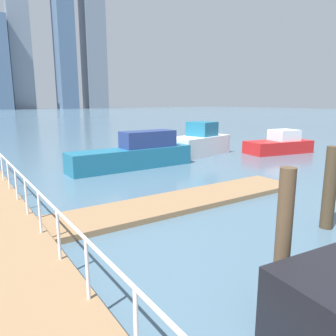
# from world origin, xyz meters

# --- Properties ---
(ground_plane) EXTENTS (300.00, 300.00, 0.00)m
(ground_plane) POSITION_xyz_m (0.00, 20.00, 0.00)
(ground_plane) COLOR slate
(floating_dock) EXTENTS (10.44, 2.00, 0.18)m
(floating_dock) POSITION_xyz_m (1.72, 10.60, 0.09)
(floating_dock) COLOR #93704C
(floating_dock) RESTS_ON ground_plane
(boardwalk_railing) EXTENTS (0.06, 26.31, 1.08)m
(boardwalk_railing) POSITION_xyz_m (-3.15, 8.05, 1.24)
(boardwalk_railing) COLOR white
(boardwalk_railing) RESTS_ON boardwalk
(dock_piling_0) EXTENTS (0.36, 0.36, 2.36)m
(dock_piling_0) POSITION_xyz_m (3.95, 6.49, 1.18)
(dock_piling_0) COLOR #473826
(dock_piling_0) RESTS_ON ground_plane
(dock_piling_1) EXTENTS (0.29, 0.29, 2.42)m
(dock_piling_1) POSITION_xyz_m (0.18, 5.21, 1.21)
(dock_piling_1) COLOR brown
(dock_piling_1) RESTS_ON ground_plane
(moored_boat_2) EXTENTS (5.00, 3.07, 2.22)m
(moored_boat_2) POSITION_xyz_m (9.12, 18.58, 0.82)
(moored_boat_2) COLOR white
(moored_boat_2) RESTS_ON ground_plane
(moored_boat_4) EXTENTS (5.01, 2.72, 1.62)m
(moored_boat_4) POSITION_xyz_m (14.39, 16.13, 0.60)
(moored_boat_4) COLOR red
(moored_boat_4) RESTS_ON ground_plane
(moored_boat_5) EXTENTS (6.98, 1.65, 1.98)m
(moored_boat_5) POSITION_xyz_m (3.48, 17.16, 0.76)
(moored_boat_5) COLOR #1E6B8C
(moored_boat_5) RESTS_ON ground_plane
(skyline_tower_4) EXTENTS (9.37, 6.17, 77.19)m
(skyline_tower_4) POSITION_xyz_m (25.66, 168.59, 38.60)
(skyline_tower_4) COLOR gray
(skyline_tower_4) RESTS_ON ground_plane
(skyline_tower_5) EXTENTS (8.26, 10.25, 89.17)m
(skyline_tower_5) POSITION_xyz_m (45.52, 166.44, 44.58)
(skyline_tower_5) COLOR slate
(skyline_tower_5) RESTS_ON ground_plane
(skyline_tower_6) EXTENTS (11.26, 14.41, 69.75)m
(skyline_tower_6) POSITION_xyz_m (60.96, 168.72, 34.88)
(skyline_tower_6) COLOR slate
(skyline_tower_6) RESTS_ON ground_plane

